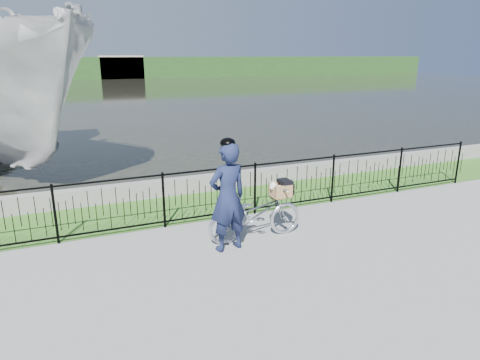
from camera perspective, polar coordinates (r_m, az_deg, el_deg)
name	(u,v)px	position (r m, az deg, el deg)	size (l,w,h in m)	color
ground	(241,251)	(7.72, 0.16, -9.41)	(120.00, 120.00, 0.00)	gray
grass_strip	(198,205)	(9.98, -5.66, -3.34)	(60.00, 2.00, 0.01)	#376A21
water	(92,95)	(39.64, -19.07, 10.67)	(120.00, 120.00, 0.00)	black
quay_wall	(186,185)	(10.84, -7.26, -0.70)	(60.00, 0.30, 0.40)	gray
fence	(211,194)	(8.90, -3.85, -1.90)	(14.00, 0.06, 1.15)	black
far_treeline	(76,68)	(66.48, -21.02, 13.76)	(120.00, 6.00, 3.00)	#22461B
far_building_right	(121,67)	(65.51, -15.58, 14.29)	(6.00, 3.00, 3.20)	#AC9D8A
bicycle_rig	(256,213)	(8.04, 2.16, -4.45)	(1.88, 0.66, 1.11)	silver
cyclist	(228,196)	(7.43, -1.65, -2.20)	(0.78, 0.58, 2.02)	#161D3D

